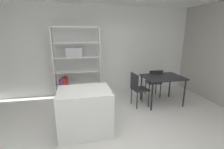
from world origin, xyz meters
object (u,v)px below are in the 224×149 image
object	(u,v)px
kitchen_island	(85,111)
dining_chair_island_side	(137,87)
dining_table	(163,80)
dining_chair_far	(154,81)
open_bookshelf	(74,65)

from	to	relation	value
kitchen_island	dining_chair_island_side	xyz separation A→B (m)	(1.43, 0.84, 0.11)
dining_table	dining_chair_far	bearing A→B (deg)	91.22
dining_table	dining_chair_far	distance (m)	0.47
kitchen_island	open_bookshelf	distance (m)	1.86
dining_table	dining_chair_island_side	xyz separation A→B (m)	(-0.74, -0.01, -0.15)
dining_table	open_bookshelf	bearing A→B (deg)	158.83
dining_chair_far	dining_chair_island_side	size ratio (longest dim) A/B	0.96
dining_chair_island_side	dining_table	bearing A→B (deg)	-94.82
open_bookshelf	dining_chair_island_side	distance (m)	1.91
kitchen_island	dining_chair_far	bearing A→B (deg)	30.68
open_bookshelf	dining_table	world-z (taller)	open_bookshelf
kitchen_island	open_bookshelf	bearing A→B (deg)	95.66
dining_chair_far	open_bookshelf	bearing A→B (deg)	-5.42
open_bookshelf	dining_chair_far	distance (m)	2.44
dining_table	dining_chair_island_side	world-z (taller)	dining_chair_island_side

